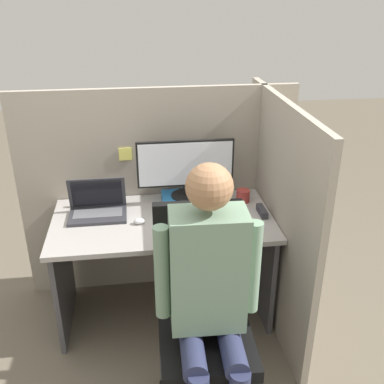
{
  "coord_description": "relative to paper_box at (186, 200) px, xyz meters",
  "views": [
    {
      "loc": [
        -0.14,
        -2.06,
        2.03
      ],
      "look_at": [
        0.16,
        0.18,
        0.97
      ],
      "focal_mm": 42.0,
      "sensor_mm": 36.0,
      "label": 1
    }
  ],
  "objects": [
    {
      "name": "ground_plane",
      "position": [
        -0.16,
        -0.54,
        -0.75
      ],
      "size": [
        12.0,
        12.0,
        0.0
      ],
      "primitive_type": "plane",
      "color": "#665B4C"
    },
    {
      "name": "cubicle_panel_back",
      "position": [
        -0.16,
        0.19,
        -0.03
      ],
      "size": [
        1.84,
        0.05,
        1.44
      ],
      "color": "gray",
      "rests_on": "ground"
    },
    {
      "name": "cubicle_panel_right",
      "position": [
        0.53,
        -0.26,
        -0.03
      ],
      "size": [
        0.04,
        1.34,
        1.44
      ],
      "color": "gray",
      "rests_on": "ground"
    },
    {
      "name": "desk",
      "position": [
        -0.16,
        -0.19,
        -0.21
      ],
      "size": [
        1.34,
        0.7,
        0.72
      ],
      "color": "#9E9993",
      "rests_on": "ground"
    },
    {
      "name": "paper_box",
      "position": [
        0.0,
        0.0,
        0.0
      ],
      "size": [
        0.3,
        0.24,
        0.05
      ],
      "color": "#236BAD",
      "rests_on": "desk"
    },
    {
      "name": "monitor",
      "position": [
        0.0,
        0.0,
        0.23
      ],
      "size": [
        0.61,
        0.19,
        0.38
      ],
      "color": "black",
      "rests_on": "paper_box"
    },
    {
      "name": "laptop",
      "position": [
        -0.56,
        -0.09,
        0.02
      ],
      "size": [
        0.35,
        0.22,
        0.23
      ],
      "color": "#2D2D33",
      "rests_on": "desk"
    },
    {
      "name": "mouse",
      "position": [
        -0.31,
        -0.24,
        -0.01
      ],
      "size": [
        0.06,
        0.05,
        0.04
      ],
      "color": "silver",
      "rests_on": "desk"
    },
    {
      "name": "stapler",
      "position": [
        0.45,
        -0.21,
        -0.01
      ],
      "size": [
        0.04,
        0.14,
        0.04
      ],
      "color": "#2D2D33",
      "rests_on": "desk"
    },
    {
      "name": "carrot_toy",
      "position": [
        -0.13,
        -0.37,
        -0.0
      ],
      "size": [
        0.04,
        0.13,
        0.04
      ],
      "color": "orange",
      "rests_on": "desk"
    },
    {
      "name": "office_chair",
      "position": [
        -0.02,
        -0.84,
        -0.21
      ],
      "size": [
        0.52,
        0.57,
        1.07
      ],
      "color": "black",
      "rests_on": "ground"
    },
    {
      "name": "person",
      "position": [
        -0.01,
        -1.0,
        0.04
      ],
      "size": [
        0.48,
        0.43,
        1.37
      ],
      "color": "#282D4C",
      "rests_on": "ground"
    },
    {
      "name": "coffee_mug",
      "position": [
        0.37,
        -0.02,
        0.01
      ],
      "size": [
        0.09,
        0.09,
        0.08
      ],
      "color": "#A3332D",
      "rests_on": "desk"
    }
  ]
}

